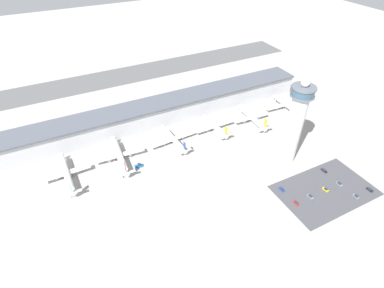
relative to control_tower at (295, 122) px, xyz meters
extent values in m
plane|color=#9E9B93|center=(-64.92, 19.33, -32.42)|extent=(1000.00, 1000.00, 0.00)
cube|color=#B2B2B7|center=(-64.92, 89.33, -23.88)|extent=(272.62, 22.00, 17.08)
cube|color=#4C515B|center=(-64.92, 89.33, -14.54)|extent=(272.62, 25.00, 1.60)
cube|color=#515154|center=(-64.92, 191.59, -32.41)|extent=(408.93, 44.00, 0.01)
cylinder|color=silver|center=(0.00, 0.00, -6.07)|extent=(10.88, 10.88, 52.68)
cylinder|color=#565B66|center=(0.00, 0.00, 20.67)|extent=(15.62, 15.62, 0.80)
cylinder|color=#334C60|center=(0.00, 0.00, 23.40)|extent=(14.37, 14.37, 4.67)
cylinder|color=#565B66|center=(0.00, 0.00, 26.24)|extent=(15.62, 15.62, 1.00)
sphere|color=white|center=(0.00, 0.00, 29.48)|extent=(5.48, 5.48, 5.48)
cube|color=#424247|center=(1.75, -36.41, -32.41)|extent=(64.00, 40.00, 0.01)
cylinder|color=white|center=(-147.96, 51.70, -27.67)|extent=(5.19, 34.69, 4.13)
cone|color=white|center=(-148.55, 70.84, -27.67)|extent=(4.24, 3.84, 4.13)
cone|color=white|center=(-147.36, 31.94, -27.67)|extent=(3.86, 5.06, 3.71)
cube|color=white|center=(-147.98, 52.39, -28.39)|extent=(32.08, 5.38, 0.44)
cylinder|color=#A8A8B2|center=(-154.72, 53.18, -29.64)|extent=(2.41, 4.61, 2.27)
cylinder|color=#A8A8B2|center=(-141.31, 53.59, -29.64)|extent=(2.41, 4.61, 2.27)
cube|color=#197FB2|center=(-147.33, 30.95, -22.31)|extent=(0.39, 2.81, 6.60)
cube|color=white|center=(-147.31, 30.55, -27.26)|extent=(11.61, 2.35, 0.24)
cylinder|color=black|center=(-148.46, 67.78, -31.08)|extent=(0.28, 0.28, 2.68)
cylinder|color=black|center=(-145.07, 51.68, -31.08)|extent=(0.28, 0.28, 2.68)
cylinder|color=black|center=(-150.85, 51.50, -31.08)|extent=(0.28, 0.28, 2.68)
cylinder|color=white|center=(-110.48, 53.94, -27.66)|extent=(6.37, 34.45, 4.49)
cone|color=white|center=(-109.42, 73.06, -27.66)|extent=(4.71, 4.28, 4.49)
cone|color=white|center=(-111.57, 34.15, -27.66)|extent=(4.33, 5.60, 4.04)
cube|color=white|center=(-110.44, 54.62, -28.45)|extent=(37.14, 6.42, 0.44)
cylinder|color=#A8A8B2|center=(-118.13, 56.05, -29.80)|extent=(2.74, 5.07, 2.47)
cylinder|color=#A8A8B2|center=(-102.63, 55.20, -29.80)|extent=(2.74, 5.07, 2.47)
cube|color=red|center=(-111.62, 33.07, -21.82)|extent=(0.45, 2.81, 7.18)
cube|color=white|center=(-111.65, 32.67, -27.21)|extent=(12.66, 2.69, 0.24)
cylinder|color=black|center=(-109.60, 69.84, -31.16)|extent=(0.28, 0.28, 2.51)
cylinder|color=black|center=(-107.34, 53.65, -31.16)|extent=(0.28, 0.28, 2.51)
cylinder|color=black|center=(-113.62, 54.00, -31.16)|extent=(0.28, 0.28, 2.51)
cylinder|color=white|center=(-66.99, 55.14, -28.32)|extent=(6.10, 29.61, 3.92)
cone|color=white|center=(-68.22, 71.56, -28.32)|extent=(4.18, 3.81, 3.92)
cone|color=white|center=(-65.72, 38.13, -28.32)|extent=(3.87, 4.96, 3.53)
cube|color=white|center=(-67.04, 55.73, -29.00)|extent=(39.65, 7.32, 0.44)
cylinder|color=#A8A8B2|center=(-75.37, 56.11, -30.19)|extent=(2.47, 4.47, 2.16)
cylinder|color=#A8A8B2|center=(-58.85, 57.34, -30.19)|extent=(2.47, 4.47, 2.16)
cube|color=navy|center=(-65.65, 37.19, -23.22)|extent=(0.51, 2.81, 6.28)
cube|color=white|center=(-65.62, 36.80, -27.93)|extent=(11.11, 2.81, 0.24)
cylinder|color=black|center=(-68.00, 68.61, -31.35)|extent=(0.28, 0.28, 2.14)
cylinder|color=black|center=(-64.24, 55.14, -31.35)|extent=(0.28, 0.28, 2.14)
cylinder|color=black|center=(-69.72, 54.73, -31.35)|extent=(0.28, 0.28, 2.14)
cylinder|color=silver|center=(-29.25, 55.51, -27.85)|extent=(4.99, 25.99, 4.10)
cone|color=silver|center=(-29.76, 70.28, -27.85)|extent=(4.22, 3.83, 4.10)
cone|color=silver|center=(-28.72, 40.13, -27.85)|extent=(3.86, 5.04, 3.69)
cube|color=silver|center=(-29.27, 56.03, -28.57)|extent=(35.74, 5.63, 0.44)
cylinder|color=#A8A8B2|center=(-36.78, 56.77, -29.81)|extent=(2.41, 4.58, 2.25)
cylinder|color=#A8A8B2|center=(-21.83, 57.29, -29.81)|extent=(2.41, 4.58, 2.25)
cube|color=orange|center=(-28.69, 39.15, -22.52)|extent=(0.40, 2.81, 6.56)
cube|color=silver|center=(-28.67, 38.75, -27.44)|extent=(11.54, 2.39, 0.24)
cylinder|color=black|center=(-29.66, 67.24, -31.16)|extent=(0.28, 0.28, 2.52)
cylinder|color=black|center=(-26.37, 55.33, -31.16)|extent=(0.28, 0.28, 2.52)
cylinder|color=black|center=(-32.11, 55.13, -31.16)|extent=(0.28, 0.28, 2.52)
cylinder|color=silver|center=(5.49, 52.13, -27.53)|extent=(5.45, 30.65, 4.36)
cone|color=silver|center=(6.11, 69.34, -27.53)|extent=(4.50, 4.08, 4.36)
cone|color=silver|center=(4.85, 34.27, -27.53)|extent=(4.11, 5.37, 3.93)
cube|color=silver|center=(5.51, 52.74, -28.29)|extent=(32.95, 5.57, 0.44)
cylinder|color=#A8A8B2|center=(-1.34, 53.98, -29.61)|extent=(2.57, 4.88, 2.40)
cylinder|color=#A8A8B2|center=(12.43, 53.49, -29.61)|extent=(2.57, 4.88, 2.40)
cube|color=orange|center=(4.81, 33.22, -21.86)|extent=(0.40, 2.81, 6.98)
cube|color=silver|center=(4.80, 32.82, -27.09)|extent=(12.28, 2.44, 0.24)
cylinder|color=black|center=(5.99, 66.18, -31.06)|extent=(0.28, 0.28, 2.70)
cylinder|color=black|center=(8.53, 51.83, -31.06)|extent=(0.28, 0.28, 2.70)
cylinder|color=black|center=(2.43, 52.05, -31.06)|extent=(0.28, 0.28, 2.70)
cylinder|color=silver|center=(46.31, 56.44, -27.75)|extent=(4.59, 25.94, 3.84)
cone|color=silver|center=(46.74, 71.08, -27.75)|extent=(3.94, 3.57, 3.84)
cone|color=silver|center=(45.87, 41.22, -27.75)|extent=(3.59, 4.71, 3.46)
cube|color=silver|center=(46.33, 56.96, -28.42)|extent=(40.30, 5.57, 0.44)
cylinder|color=#A8A8B2|center=(37.92, 58.20, -29.58)|extent=(2.24, 4.29, 2.11)
cylinder|color=#A8A8B2|center=(54.79, 57.71, -29.58)|extent=(2.24, 4.29, 2.11)
cube|color=red|center=(45.84, 40.30, -22.75)|extent=(0.38, 2.81, 6.15)
cube|color=silver|center=(45.83, 39.90, -27.36)|extent=(10.82, 2.31, 0.24)
cylinder|color=black|center=(46.65, 68.16, -31.04)|extent=(0.28, 0.28, 2.74)
cylinder|color=black|center=(48.99, 56.08, -31.04)|extent=(0.28, 0.28, 2.74)
cylinder|color=black|center=(43.61, 56.24, -31.04)|extent=(0.28, 0.28, 2.74)
cube|color=black|center=(-27.15, 54.93, -32.36)|extent=(5.60, 5.04, 0.12)
cube|color=silver|center=(-27.15, 54.93, -31.67)|extent=(6.47, 5.74, 1.48)
cube|color=#232D38|center=(-26.64, 54.54, -30.33)|extent=(2.76, 2.79, 1.21)
cube|color=black|center=(-100.88, 40.39, -32.36)|extent=(4.92, 2.87, 0.12)
cube|color=#195699|center=(-100.88, 40.39, -31.61)|extent=(5.81, 3.08, 1.61)
cube|color=#232D38|center=(-100.33, 40.31, -30.14)|extent=(1.92, 2.30, 1.32)
cube|color=black|center=(14.98, -49.65, -32.36)|extent=(1.90, 3.52, 0.12)
cube|color=slate|center=(14.98, -49.65, -31.98)|extent=(2.00, 4.18, 0.86)
cube|color=#232D38|center=(14.98, -49.75, -31.20)|extent=(1.71, 2.32, 0.71)
cube|color=black|center=(14.21, -36.91, -32.36)|extent=(1.78, 3.87, 0.12)
cube|color=slate|center=(14.21, -36.91, -31.98)|extent=(1.88, 4.60, 0.86)
cube|color=#232D38|center=(14.22, -36.79, -31.20)|extent=(1.60, 2.55, 0.71)
cube|color=black|center=(2.10, -36.37, -32.36)|extent=(1.85, 3.61, 0.12)
cube|color=gold|center=(2.10, -36.37, -32.01)|extent=(1.95, 4.29, 0.80)
cube|color=#232D38|center=(2.11, -36.48, -31.29)|extent=(1.65, 2.39, 0.66)
cube|color=black|center=(-11.43, -36.65, -32.36)|extent=(1.85, 3.82, 0.12)
cube|color=slate|center=(-11.43, -36.65, -31.98)|extent=(1.95, 4.54, 0.86)
cube|color=#232D38|center=(-11.43, -36.54, -31.20)|extent=(1.65, 2.52, 0.71)
cube|color=black|center=(-23.30, -36.51, -32.36)|extent=(1.76, 3.69, 0.12)
cube|color=red|center=(-23.30, -36.51, -31.98)|extent=(1.85, 4.39, 0.86)
cube|color=#232D38|center=(-23.29, -36.62, -31.20)|extent=(1.58, 2.43, 0.71)
cube|color=black|center=(27.95, -49.60, -32.36)|extent=(1.89, 3.62, 0.12)
cube|color=black|center=(27.95, -49.60, -32.00)|extent=(1.98, 4.31, 0.84)
cube|color=#232D38|center=(27.95, -49.49, -31.23)|extent=(1.71, 2.38, 0.69)
cube|color=black|center=(14.99, -22.53, -32.36)|extent=(1.97, 4.06, 0.12)
cube|color=black|center=(14.99, -22.53, -32.02)|extent=(2.08, 4.82, 0.80)
cube|color=#232D38|center=(14.99, -22.41, -31.29)|extent=(1.76, 2.68, 0.65)
cube|color=black|center=(-23.69, -23.24, -32.36)|extent=(1.82, 3.71, 0.12)
cube|color=navy|center=(-23.69, -23.24, -31.98)|extent=(1.90, 4.41, 0.87)
cube|color=#232D38|center=(-23.69, -23.35, -31.18)|extent=(1.66, 2.43, 0.71)
camera|label=1|loc=(-137.80, -118.86, 113.30)|focal=28.00mm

